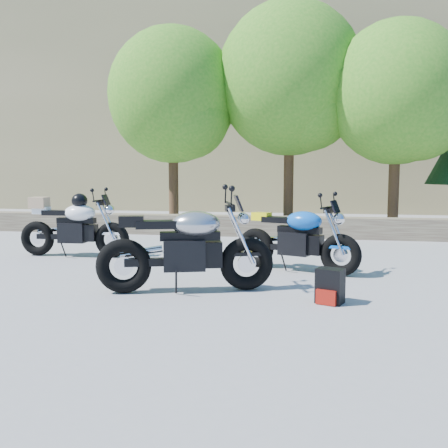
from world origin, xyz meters
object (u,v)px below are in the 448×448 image
Objects in this scene: white_bike at (73,226)px; silver_bike at (187,249)px; blue_bike at (297,239)px; backpack at (330,287)px.

silver_bike is at bearing -41.86° from white_bike.
blue_bike is 2.01m from backpack.
silver_bike is at bearing -166.89° from backpack.
blue_bike is at bearing 33.42° from silver_bike.
silver_bike is 5.41× the size of backpack.
silver_bike reaches higher than backpack.
blue_bike is 4.81× the size of backpack.
backpack is (1.84, -0.25, -0.37)m from silver_bike.
white_bike is (-2.83, 2.31, 0.01)m from silver_bike.
white_bike reaches higher than backpack.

